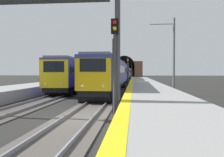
{
  "coord_description": "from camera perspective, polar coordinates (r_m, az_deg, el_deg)",
  "views": [
    {
      "loc": [
        -11.64,
        -2.71,
        2.37
      ],
      "look_at": [
        12.59,
        -0.44,
        1.72
      ],
      "focal_mm": 37.62,
      "sensor_mm": 36.0,
      "label": 1
    }
  ],
  "objects": [
    {
      "name": "catenary_mast_near",
      "position": [
        24.15,
        14.7,
        5.36
      ],
      "size": [
        0.22,
        2.47,
        7.76
      ],
      "color": "#595B60",
      "rests_on": "ground_plane"
    },
    {
      "name": "train_adjacent_platform",
      "position": [
        49.26,
        -3.24,
        1.36
      ],
      "size": [
        56.47,
        3.16,
        4.8
      ],
      "rotation": [
        0.0,
        0.0,
        3.16
      ],
      "color": "navy",
      "rests_on": "ground_plane"
    },
    {
      "name": "track_main_line",
      "position": [
        12.17,
        -7.72,
        -9.52
      ],
      "size": [
        160.0,
        2.68,
        0.21
      ],
      "color": "#4C4742",
      "rests_on": "ground_plane"
    },
    {
      "name": "train_main_approaching",
      "position": [
        59.02,
        2.71,
        1.39
      ],
      "size": [
        85.04,
        3.08,
        4.76
      ],
      "rotation": [
        0.0,
        0.0,
        3.12
      ],
      "color": "navy",
      "rests_on": "ground_plane"
    },
    {
      "name": "railway_signal_near",
      "position": [
        11.87,
        0.7,
        4.4
      ],
      "size": [
        0.39,
        0.38,
        5.05
      ],
      "rotation": [
        0.0,
        0.0,
        3.14
      ],
      "color": "#38383D",
      "rests_on": "ground_plane"
    },
    {
      "name": "railway_signal_mid",
      "position": [
        38.02,
        3.89,
        2.24
      ],
      "size": [
        0.39,
        0.38,
        4.82
      ],
      "rotation": [
        0.0,
        0.0,
        3.14
      ],
      "color": "#38383D",
      "rests_on": "ground_plane"
    },
    {
      "name": "tunnel_portal",
      "position": [
        125.07,
        3.03,
        2.34
      ],
      "size": [
        2.74,
        19.16,
        11.12
      ],
      "color": "brown",
      "rests_on": "ground_plane"
    },
    {
      "name": "platform_right_edge_strip",
      "position": [
        11.73,
        3.42,
        -5.42
      ],
      "size": [
        112.0,
        0.5,
        0.01
      ],
      "primitive_type": "cube",
      "color": "yellow",
      "rests_on": "platform_right"
    },
    {
      "name": "ground_plane",
      "position": [
        12.18,
        -7.72,
        -9.72
      ],
      "size": [
        320.0,
        320.0,
        0.0
      ],
      "primitive_type": "plane",
      "color": "black"
    },
    {
      "name": "platform_right",
      "position": [
        11.88,
        12.43,
        -7.69
      ],
      "size": [
        112.0,
        4.19,
        0.95
      ],
      "primitive_type": "cube",
      "color": "gray",
      "rests_on": "ground_plane"
    },
    {
      "name": "railway_signal_far",
      "position": [
        110.48,
        4.84,
        1.89
      ],
      "size": [
        0.39,
        0.38,
        5.27
      ],
      "rotation": [
        0.0,
        0.0,
        3.14
      ],
      "color": "#4C4C54",
      "rests_on": "ground_plane"
    },
    {
      "name": "overhead_signal_gantry",
      "position": [
        13.33,
        -17.48,
        13.86
      ],
      "size": [
        0.7,
        8.66,
        6.91
      ],
      "color": "#3F3F47",
      "rests_on": "ground_plane"
    }
  ]
}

